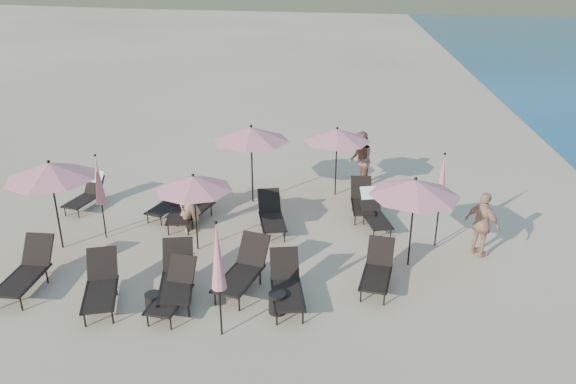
# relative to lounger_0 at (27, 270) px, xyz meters

# --- Properties ---
(ground) EXTENTS (800.00, 800.00, 0.00)m
(ground) POSITION_rel_lounger_0_xyz_m (5.44, 0.25, -0.49)
(ground) COLOR #D6BA8C
(ground) RESTS_ON ground
(lounger_0) EXTENTS (0.71, 1.82, 1.05)m
(lounger_0) POSITION_rel_lounger_0_xyz_m (0.00, 0.00, 0.00)
(lounger_0) COLOR black
(lounger_0) RESTS_ON ground
(lounger_1) EXTENTS (1.16, 1.88, 1.01)m
(lounger_1) POSITION_rel_lounger_0_xyz_m (1.91, -0.40, -0.02)
(lounger_1) COLOR black
(lounger_1) RESTS_ON ground
(lounger_2) EXTENTS (1.07, 1.96, 1.07)m
(lounger_2) POSITION_rel_lounger_0_xyz_m (3.47, 0.07, 0.01)
(lounger_2) COLOR black
(lounger_2) RESTS_ON ground
(lounger_3) EXTENTS (1.15, 1.96, 1.06)m
(lounger_3) POSITION_rel_lounger_0_xyz_m (4.89, 0.52, 0.01)
(lounger_3) COLOR black
(lounger_3) RESTS_ON ground
(lounger_4) EXTENTS (0.97, 1.82, 0.99)m
(lounger_4) POSITION_rel_lounger_0_xyz_m (5.93, 0.03, -0.02)
(lounger_4) COLOR black
(lounger_4) RESTS_ON ground
(lounger_5) EXTENTS (0.88, 1.72, 0.94)m
(lounger_5) POSITION_rel_lounger_0_xyz_m (7.94, 0.93, -0.05)
(lounger_5) COLOR black
(lounger_5) RESTS_ON ground
(lounger_6) EXTENTS (0.88, 1.64, 0.97)m
(lounger_6) POSITION_rel_lounger_0_xyz_m (-0.64, 4.61, -0.03)
(lounger_6) COLOR black
(lounger_6) RESTS_ON ground
(lounger_7) EXTENTS (1.10, 1.78, 0.96)m
(lounger_7) POSITION_rel_lounger_0_xyz_m (2.93, 4.18, -0.04)
(lounger_7) COLOR black
(lounger_7) RESTS_ON ground
(lounger_8) EXTENTS (0.86, 1.79, 0.99)m
(lounger_8) POSITION_rel_lounger_0_xyz_m (2.54, 3.80, -0.03)
(lounger_8) COLOR black
(lounger_8) RESTS_ON ground
(lounger_9) EXTENTS (1.02, 1.78, 0.97)m
(lounger_9) POSITION_rel_lounger_0_xyz_m (5.14, 3.60, -0.04)
(lounger_9) COLOR black
(lounger_9) RESTS_ON ground
(lounger_10) EXTENTS (0.73, 1.69, 0.95)m
(lounger_10) POSITION_rel_lounger_0_xyz_m (7.68, 4.91, -0.04)
(lounger_10) COLOR black
(lounger_10) RESTS_ON ground
(lounger_11) EXTENTS (0.95, 1.66, 0.98)m
(lounger_11) POSITION_rel_lounger_0_xyz_m (7.99, 4.10, -0.02)
(lounger_11) COLOR black
(lounger_11) RESTS_ON ground
(lounger_12) EXTENTS (0.97, 1.57, 0.84)m
(lounger_12) POSITION_rel_lounger_0_xyz_m (1.97, 4.26, -0.10)
(lounger_12) COLOR black
(lounger_12) RESTS_ON ground
(lounger_13) EXTENTS (0.80, 1.68, 0.93)m
(lounger_13) POSITION_rel_lounger_0_xyz_m (3.52, -0.40, -0.05)
(lounger_13) COLOR black
(lounger_13) RESTS_ON ground
(umbrella_open_0) EXTENTS (2.27, 2.27, 2.44)m
(umbrella_open_0) POSITION_rel_lounger_0_xyz_m (-0.19, 2.00, 1.67)
(umbrella_open_0) COLOR black
(umbrella_open_0) RESTS_ON ground
(umbrella_open_1) EXTENTS (1.96, 1.96, 2.11)m
(umbrella_open_1) POSITION_rel_lounger_0_xyz_m (3.37, 2.26, 1.37)
(umbrella_open_1) COLOR black
(umbrella_open_1) RESTS_ON ground
(umbrella_open_2) EXTENTS (2.17, 2.17, 2.33)m
(umbrella_open_2) POSITION_rel_lounger_0_xyz_m (8.76, 2.00, 1.57)
(umbrella_open_2) COLOR black
(umbrella_open_2) RESTS_ON ground
(umbrella_open_3) EXTENTS (2.31, 2.31, 2.49)m
(umbrella_open_3) POSITION_rel_lounger_0_xyz_m (4.31, 5.50, 1.71)
(umbrella_open_3) COLOR black
(umbrella_open_3) RESTS_ON ground
(umbrella_open_4) EXTENTS (2.10, 2.10, 2.26)m
(umbrella_open_4) POSITION_rel_lounger_0_xyz_m (6.86, 6.34, 1.51)
(umbrella_open_4) COLOR black
(umbrella_open_4) RESTS_ON ground
(umbrella_closed_0) EXTENTS (0.30, 0.30, 2.54)m
(umbrella_closed_0) POSITION_rel_lounger_0_xyz_m (4.75, -1.23, 1.28)
(umbrella_closed_0) COLOR black
(umbrella_closed_0) RESTS_ON ground
(umbrella_closed_1) EXTENTS (0.30, 0.30, 2.59)m
(umbrella_closed_1) POSITION_rel_lounger_0_xyz_m (9.57, 3.11, 1.31)
(umbrella_closed_1) COLOR black
(umbrella_closed_1) RESTS_ON ground
(umbrella_closed_2) EXTENTS (0.28, 0.28, 2.40)m
(umbrella_closed_2) POSITION_rel_lounger_0_xyz_m (0.72, 2.66, 1.18)
(umbrella_closed_2) COLOR black
(umbrella_closed_2) RESTS_ON ground
(side_table_0) EXTENTS (0.36, 0.36, 0.41)m
(side_table_0) POSITION_rel_lounger_0_xyz_m (3.12, -0.55, -0.28)
(side_table_0) COLOR black
(side_table_0) RESTS_ON ground
(side_table_1) EXTENTS (0.39, 0.39, 0.46)m
(side_table_1) POSITION_rel_lounger_0_xyz_m (5.78, -0.35, -0.26)
(side_table_1) COLOR black
(side_table_1) RESTS_ON ground
(beachgoer_a) EXTENTS (0.69, 0.58, 1.61)m
(beachgoer_a) POSITION_rel_lounger_0_xyz_m (2.94, 3.30, 0.31)
(beachgoer_a) COLOR tan
(beachgoer_a) RESTS_ON ground
(beachgoer_b) EXTENTS (0.78, 0.97, 1.88)m
(beachgoer_b) POSITION_rel_lounger_0_xyz_m (7.64, 7.13, 0.45)
(beachgoer_b) COLOR #93624C
(beachgoer_b) RESTS_ON ground
(beachgoer_c) EXTENTS (0.98, 1.03, 1.72)m
(beachgoer_c) POSITION_rel_lounger_0_xyz_m (10.61, 2.67, 0.37)
(beachgoer_c) COLOR tan
(beachgoer_c) RESTS_ON ground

